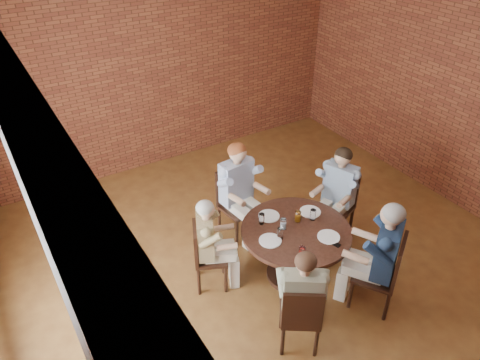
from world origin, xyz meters
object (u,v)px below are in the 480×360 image
dining_table (295,244)px  chair_d (301,316)px  diner_b (239,191)px  chair_b (235,199)px  diner_d (301,300)px  chair_e (385,271)px  diner_a (337,194)px  diner_c (210,245)px  diner_e (379,256)px  chair_c (205,254)px  smartphone (335,244)px  chair_a (338,201)px

dining_table → chair_d: chair_d is taller
dining_table → diner_b: size_ratio=0.93×
chair_b → diner_b: 0.20m
diner_d → chair_e: (1.14, -0.08, -0.12)m
diner_a → diner_b: (-1.10, 0.70, 0.03)m
diner_c → diner_d: (0.38, -1.24, 0.02)m
chair_b → diner_d: diner_d is taller
diner_a → diner_b: 1.30m
chair_d → diner_e: size_ratio=0.64×
diner_b → chair_b: bearing=90.0°
diner_c → chair_d: diner_c is taller
chair_c → chair_d: chair_d is taller
dining_table → diner_b: bearing=96.7°
diner_b → chair_d: size_ratio=1.54×
chair_c → diner_d: bearing=-136.4°
diner_a → diner_d: diner_a is taller
dining_table → diner_a: size_ratio=0.97×
diner_a → chair_e: bearing=-38.3°
diner_b → diner_c: 1.05m
diner_e → chair_d: bearing=-29.4°
chair_c → diner_e: size_ratio=0.62×
chair_b → diner_d: 2.05m
smartphone → diner_b: bearing=84.1°
diner_a → diner_e: bearing=-41.6°
smartphone → chair_a: bearing=26.9°
diner_b → diner_e: diner_e is taller
chair_d → chair_e: 1.18m
diner_b → smartphone: diner_b is taller
chair_d → diner_a: bearing=-107.1°
chair_e → diner_e: diner_e is taller
chair_a → diner_b: size_ratio=0.67×
diner_d → smartphone: size_ratio=10.12×
chair_c → chair_d: 1.40m
dining_table → diner_a: bearing=21.5°
chair_a → diner_c: size_ratio=0.76×
diner_c → diner_b: bearing=-26.1°
diner_a → chair_b: 1.38m
diner_d → chair_d: bearing=90.0°
diner_d → chair_e: diner_d is taller
chair_b → chair_d: (-0.46, -2.07, -0.03)m
chair_e → diner_b: bearing=-103.3°
diner_d → diner_e: (1.08, 0.00, 0.07)m
chair_b → diner_e: size_ratio=0.69×
chair_b → diner_e: diner_e is taller
diner_b → chair_c: diner_b is taller
dining_table → diner_e: 0.99m
dining_table → chair_a: size_ratio=1.38×
diner_e → chair_c: bearing=-72.7°
chair_d → diner_d: 0.17m
diner_a → diner_d: 1.94m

